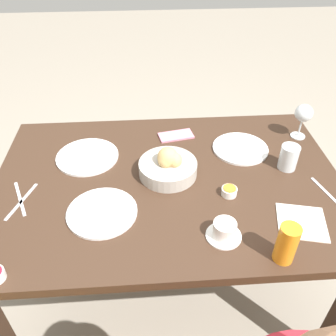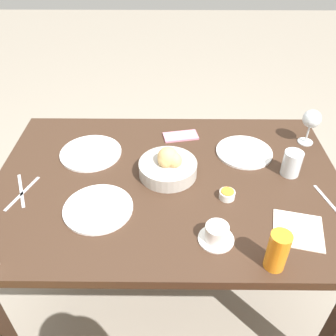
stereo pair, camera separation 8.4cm
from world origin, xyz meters
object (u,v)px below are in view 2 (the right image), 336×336
(knife_silver, at_px, (22,193))
(napkin, at_px, (298,230))
(wine_glass, at_px, (312,120))
(jam_bowl_honey, at_px, (227,195))
(coffee_cup, at_px, (217,234))
(bread_basket, at_px, (168,166))
(spoon_coffee, at_px, (326,198))
(plate_far_center, at_px, (98,208))
(water_tumbler, at_px, (292,163))
(fork_silver, at_px, (21,190))
(juice_glass, at_px, (278,251))
(cell_phone, at_px, (181,136))
(plate_near_right, at_px, (91,153))
(plate_near_left, at_px, (244,152))

(knife_silver, bearing_deg, napkin, 169.98)
(wine_glass, bearing_deg, knife_silver, 16.72)
(jam_bowl_honey, height_order, knife_silver, jam_bowl_honey)
(coffee_cup, bearing_deg, bread_basket, -64.60)
(coffee_cup, height_order, spoon_coffee, coffee_cup)
(plate_far_center, height_order, water_tumbler, water_tumbler)
(wine_glass, relative_size, jam_bowl_honey, 2.77)
(coffee_cup, distance_m, fork_silver, 0.72)
(juice_glass, xyz_separation_m, cell_phone, (0.26, -0.68, -0.06))
(plate_near_right, xyz_separation_m, juice_glass, (-0.63, 0.55, 0.06))
(coffee_cup, distance_m, spoon_coffee, 0.45)
(bread_basket, bearing_deg, knife_silver, 12.28)
(water_tumbler, height_order, wine_glass, wine_glass)
(bread_basket, xyz_separation_m, plate_far_center, (0.24, 0.19, -0.03))
(plate_near_right, relative_size, wine_glass, 1.62)
(plate_near_left, relative_size, cell_phone, 1.43)
(wine_glass, xyz_separation_m, fork_silver, (1.13, 0.32, -0.11))
(bread_basket, distance_m, spoon_coffee, 0.58)
(plate_near_right, distance_m, jam_bowl_honey, 0.59)
(juice_glass, relative_size, coffee_cup, 1.16)
(knife_silver, bearing_deg, jam_bowl_honey, 178.80)
(water_tumbler, distance_m, wine_glass, 0.25)
(fork_silver, height_order, cell_phone, cell_phone)
(coffee_cup, distance_m, jam_bowl_honey, 0.20)
(jam_bowl_honey, xyz_separation_m, napkin, (-0.21, 0.15, -0.01))
(plate_far_center, relative_size, juice_glass, 1.81)
(bread_basket, relative_size, plate_far_center, 0.93)
(water_tumbler, relative_size, fork_silver, 0.55)
(bread_basket, distance_m, jam_bowl_honey, 0.25)
(cell_phone, bearing_deg, knife_silver, 32.87)
(fork_silver, height_order, spoon_coffee, same)
(bread_basket, bearing_deg, plate_near_left, -155.76)
(water_tumbler, bearing_deg, coffee_cup, 46.37)
(juice_glass, xyz_separation_m, coffee_cup, (0.16, -0.09, -0.04))
(plate_near_left, height_order, knife_silver, plate_near_left)
(plate_near_right, relative_size, water_tumbler, 2.52)
(plate_far_center, height_order, spoon_coffee, plate_far_center)
(coffee_cup, xyz_separation_m, jam_bowl_honey, (-0.06, -0.19, -0.01))
(cell_phone, bearing_deg, bread_basket, 78.51)
(juice_glass, xyz_separation_m, fork_silver, (0.85, -0.32, -0.06))
(bread_basket, bearing_deg, plate_far_center, 38.87)
(plate_near_right, relative_size, plate_far_center, 1.05)
(juice_glass, distance_m, spoon_coffee, 0.38)
(napkin, relative_size, cell_phone, 1.16)
(spoon_coffee, xyz_separation_m, napkin, (0.14, 0.15, 0.00))
(fork_silver, height_order, napkin, napkin)
(wine_glass, bearing_deg, plate_near_right, 5.73)
(plate_near_left, height_order, napkin, plate_near_left)
(jam_bowl_honey, distance_m, knife_silver, 0.74)
(plate_near_right, distance_m, water_tumbler, 0.80)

